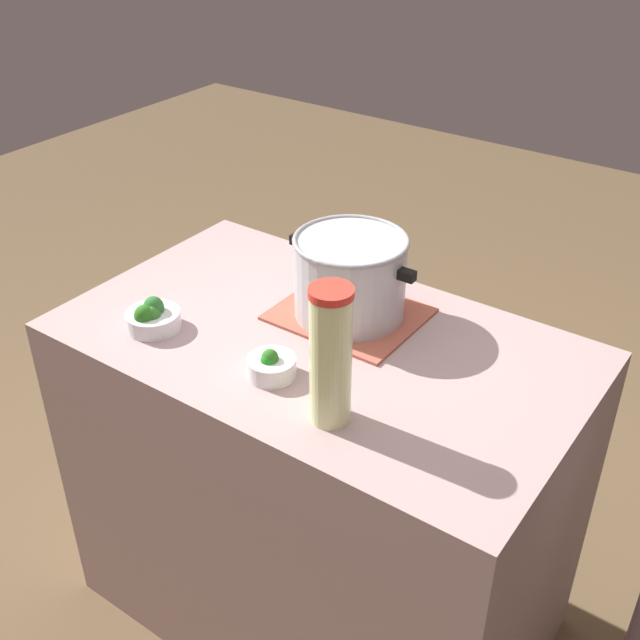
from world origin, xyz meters
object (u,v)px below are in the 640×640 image
Objects in this scene: lemonade_pitcher at (331,356)px; broccoli_bowl_front at (152,318)px; cooking_pot at (350,275)px; broccoli_bowl_center at (272,366)px.

broccoli_bowl_front is (-0.53, 0.03, -0.12)m from lemonade_pitcher.
broccoli_bowl_front is at bearing -137.43° from cooking_pot.
cooking_pot is 0.40m from lemonade_pitcher.
cooking_pot is at bearing 90.65° from broccoli_bowl_center.
lemonade_pitcher is at bearing -13.56° from broccoli_bowl_center.
lemonade_pitcher is (0.19, -0.35, 0.04)m from cooking_pot.
lemonade_pitcher is 2.33× the size of broccoli_bowl_front.
broccoli_bowl_front is 1.21× the size of broccoli_bowl_center.
cooking_pot reaches higher than broccoli_bowl_center.
cooking_pot is at bearing 42.57° from broccoli_bowl_front.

